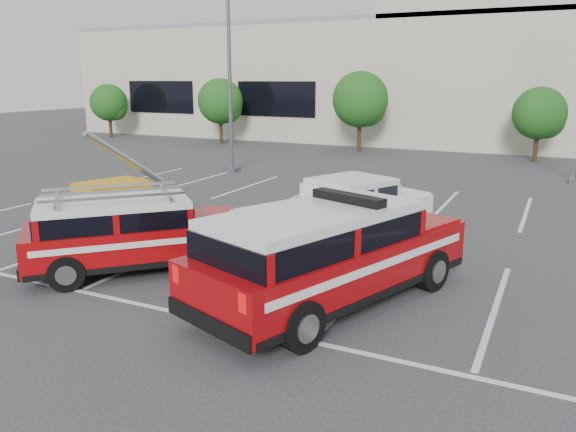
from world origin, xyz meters
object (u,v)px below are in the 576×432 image
object	(u,v)px
light_pole_left	(229,61)
utility_rig	(109,204)
tree_left	(222,103)
white_pickup	(338,219)
ladder_suv	(133,238)
convention_building	(475,74)
tree_far_left	(110,104)
fire_chief_suv	(330,261)
tree_mid_left	(362,101)
tree_mid_right	(541,115)

from	to	relation	value
light_pole_left	utility_rig	xyz separation A→B (m)	(1.72, -10.08, -4.60)
tree_left	white_pickup	xyz separation A→B (m)	(15.91, -19.16, -2.07)
light_pole_left	ladder_suv	xyz separation A→B (m)	(5.44, -13.25, -4.41)
convention_building	light_pole_left	xyz separation A→B (m)	(-8.18, -19.86, 0.47)
tree_far_left	white_pickup	world-z (taller)	tree_far_left
light_pole_left	fire_chief_suv	size ratio (longest dim) A/B	1.55
light_pole_left	white_pickup	world-z (taller)	light_pole_left
tree_mid_left	tree_mid_right	size ratio (longest dim) A/B	1.21
convention_building	white_pickup	distance (m)	29.27
ladder_suv	utility_rig	size ratio (longest dim) A/B	1.31
white_pickup	utility_rig	xyz separation A→B (m)	(-7.28, -0.96, -0.12)
tree_far_left	light_pole_left	xyz separation A→B (m)	(16.91, -10.05, 2.68)
light_pole_left	white_pickup	distance (m)	13.57
convention_building	tree_mid_left	xyz separation A→B (m)	(-5.09, -9.82, -1.68)
tree_mid_right	light_pole_left	bearing A→B (deg)	-142.50
convention_building	utility_rig	distance (m)	30.91
tree_left	light_pole_left	xyz separation A→B (m)	(6.91, -10.05, 2.41)
tree_left	utility_rig	size ratio (longest dim) A/B	1.18
tree_mid_right	ladder_suv	size ratio (longest dim) A/B	0.81
tree_left	tree_mid_left	size ratio (longest dim) A/B	0.91
convention_building	ladder_suv	xyz separation A→B (m)	(-2.74, -33.11, -3.94)
convention_building	tree_far_left	size ratio (longest dim) A/B	15.04
light_pole_left	tree_mid_right	bearing A→B (deg)	37.50
tree_mid_right	utility_rig	xyz separation A→B (m)	(-11.37, -20.13, -1.92)
tree_mid_right	ladder_suv	distance (m)	24.58
light_pole_left	white_pickup	size ratio (longest dim) A/B	1.69
light_pole_left	fire_chief_suv	xyz separation A→B (m)	(10.34, -13.10, -4.29)
convention_building	tree_mid_right	xyz separation A→B (m)	(4.91, -9.82, -2.22)
fire_chief_suv	utility_rig	world-z (taller)	utility_rig
tree_far_left	light_pole_left	size ratio (longest dim) A/B	0.39
tree_far_left	tree_left	size ratio (longest dim) A/B	0.90
tree_far_left	utility_rig	bearing A→B (deg)	-47.21
tree_far_left	ladder_suv	distance (m)	32.33
tree_mid_left	fire_chief_suv	bearing A→B (deg)	-72.61
tree_far_left	ladder_suv	bearing A→B (deg)	-46.18
tree_left	utility_rig	xyz separation A→B (m)	(8.63, -20.13, -2.19)
fire_chief_suv	utility_rig	size ratio (longest dim) A/B	1.76
tree_mid_left	white_pickup	bearing A→B (deg)	-72.86
tree_far_left	fire_chief_suv	xyz separation A→B (m)	(27.25, -23.15, -1.61)
tree_left	utility_rig	distance (m)	22.01
fire_chief_suv	ladder_suv	xyz separation A→B (m)	(-4.90, -0.14, -0.11)
light_pole_left	ladder_suv	world-z (taller)	light_pole_left
tree_mid_left	light_pole_left	xyz separation A→B (m)	(-3.09, -10.05, 2.14)
fire_chief_suv	white_pickup	bearing A→B (deg)	128.51
fire_chief_suv	tree_mid_left	bearing A→B (deg)	127.29
tree_far_left	utility_rig	xyz separation A→B (m)	(18.63, -20.13, -1.92)
tree_far_left	ladder_suv	size ratio (longest dim) A/B	0.81
tree_mid_right	white_pickup	xyz separation A→B (m)	(-4.09, -19.16, -1.80)
tree_left	tree_mid_right	distance (m)	20.00
tree_far_left	tree_mid_right	bearing A→B (deg)	0.00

